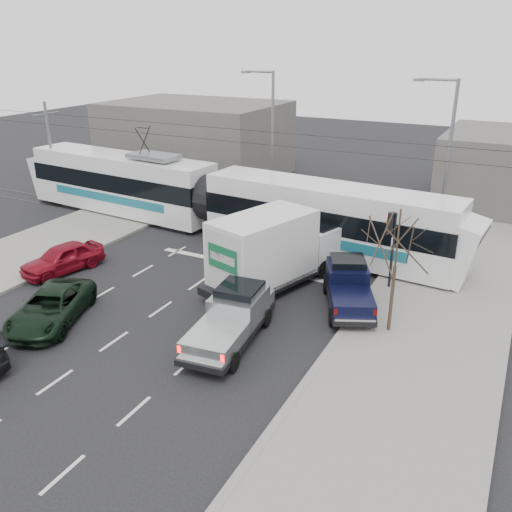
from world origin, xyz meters
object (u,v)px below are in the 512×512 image
at_px(bare_tree, 397,244).
at_px(navy_pickup, 348,285).
at_px(box_truck, 272,251).
at_px(street_lamp_far, 270,132).
at_px(tram, 212,199).
at_px(silver_pickup, 233,316).
at_px(street_lamp_near, 445,153).
at_px(green_car, 51,307).
at_px(red_car, 63,258).
at_px(traffic_signal, 391,234).

bearing_deg(bare_tree, navy_pickup, 145.24).
bearing_deg(box_truck, street_lamp_far, 133.46).
distance_m(tram, silver_pickup, 12.65).
distance_m(bare_tree, street_lamp_near, 11.58).
height_order(street_lamp_near, navy_pickup, street_lamp_near).
distance_m(street_lamp_near, tram, 13.30).
bearing_deg(street_lamp_near, tram, -160.44).
bearing_deg(tram, green_car, -85.90).
bearing_deg(navy_pickup, box_truck, 151.37).
xyz_separation_m(bare_tree, tram, (-12.49, 7.17, -1.73)).
xyz_separation_m(bare_tree, navy_pickup, (-2.23, 1.55, -2.81)).
bearing_deg(red_car, silver_pickup, 3.34).
bearing_deg(street_lamp_far, red_car, -106.22).
height_order(street_lamp_far, silver_pickup, street_lamp_far).
relative_size(street_lamp_far, box_truck, 1.17).
xyz_separation_m(silver_pickup, box_truck, (-0.71, 4.99, 0.81)).
distance_m(bare_tree, box_truck, 6.58).
distance_m(traffic_signal, street_lamp_near, 7.91).
bearing_deg(tram, red_car, -108.45).
distance_m(street_lamp_far, box_truck, 13.46).
bearing_deg(box_truck, bare_tree, 0.28).
distance_m(box_truck, navy_pickup, 3.86).
height_order(tram, navy_pickup, tram).
xyz_separation_m(street_lamp_near, street_lamp_far, (-11.50, 2.00, 0.00)).
distance_m(bare_tree, traffic_signal, 4.28).
bearing_deg(green_car, bare_tree, 1.88).
bearing_deg(silver_pickup, traffic_signal, 53.49).
height_order(navy_pickup, red_car, navy_pickup).
bearing_deg(green_car, silver_pickup, -4.34).
height_order(street_lamp_near, box_truck, street_lamp_near).
xyz_separation_m(bare_tree, silver_pickup, (-5.29, -3.18, -2.81)).
bearing_deg(silver_pickup, street_lamp_far, 104.88).
bearing_deg(bare_tree, tram, 150.15).
bearing_deg(box_truck, silver_pickup, -64.85).
height_order(silver_pickup, box_truck, box_truck).
xyz_separation_m(navy_pickup, red_car, (-13.87, -2.88, -0.27)).
bearing_deg(tram, traffic_signal, -11.00).
distance_m(street_lamp_near, navy_pickup, 10.95).
relative_size(tram, red_car, 6.86).
bearing_deg(traffic_signal, silver_pickup, -120.11).
xyz_separation_m(tram, red_car, (-3.61, -8.50, -1.35)).
bearing_deg(tram, street_lamp_far, 88.27).
distance_m(tram, red_car, 9.33).
xyz_separation_m(traffic_signal, silver_pickup, (-4.16, -7.18, -1.76)).
height_order(traffic_signal, red_car, traffic_signal).
bearing_deg(box_truck, green_car, -115.24).
distance_m(street_lamp_far, red_car, 16.06).
height_order(traffic_signal, street_lamp_near, street_lamp_near).
bearing_deg(red_car, traffic_signal, 32.64).
bearing_deg(traffic_signal, box_truck, -155.84).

